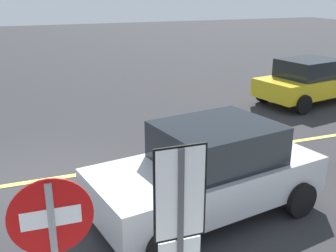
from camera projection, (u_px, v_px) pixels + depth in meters
name	position (u px, v px, depth m)	size (l,w,h in m)	color
ground_plane	(39.00, 181.00, 8.72)	(80.00, 80.00, 0.00)	#2D2D30
lane_marking_centre	(170.00, 161.00, 9.74)	(28.00, 0.16, 0.01)	#E0D14C
stop_sign	(55.00, 252.00, 3.77)	(0.76, 0.07, 2.34)	gray
speed_limit_sign	(180.00, 218.00, 4.01)	(0.54, 0.06, 2.52)	#4C4C51
car_yellow_crossing	(310.00, 81.00, 14.48)	(4.31, 2.58, 1.56)	gold
car_silver_near_curb	(209.00, 170.00, 7.26)	(4.37, 2.64, 1.66)	#B7BABF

